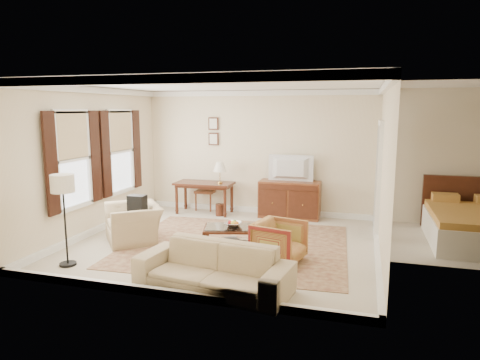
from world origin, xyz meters
The scene contains 21 objects.
room_shell centered at (0.00, 0.00, 2.47)m, with size 5.51×5.01×2.91m.
annex_bedroom centered at (4.49, 1.15, 0.34)m, with size 3.00×2.70×2.90m.
window_front centered at (-2.70, -0.70, 1.55)m, with size 0.12×1.56×1.80m, color #CCB284, non-canonical shape.
window_rear centered at (-2.70, 0.90, 1.55)m, with size 0.12×1.56×1.80m, color #CCB284, non-canonical shape.
doorway centered at (2.71, 1.50, 1.08)m, with size 0.10×1.12×2.25m, color white, non-canonical shape.
rug centered at (0.23, -0.09, 0.01)m, with size 3.96×3.40×0.01m, color #5D271F.
writing_desk centered at (-1.20, 2.06, 0.64)m, with size 1.37×0.68×0.75m.
desk_chair centered at (-1.30, 2.41, 0.53)m, with size 0.45×0.45×1.05m, color brown, non-canonical shape.
desk_lamp centered at (-0.80, 2.06, 1.00)m, with size 0.32×0.32×0.50m, color silver, non-canonical shape.
framed_prints centered at (-1.10, 2.47, 1.94)m, with size 0.25×0.04×0.68m, color #462014, non-canonical shape.
sideboard centered at (0.83, 2.21, 0.42)m, with size 1.38×0.53×0.85m, color brown.
tv centered at (0.83, 2.19, 1.34)m, with size 0.98×0.56×0.13m, color black.
coffee_table centered at (0.28, -0.37, 0.33)m, with size 1.15×0.85×0.44m.
fruit_bowl centered at (0.27, -0.37, 0.49)m, with size 0.42×0.42×0.10m, color silver.
book_a centered at (0.14, -0.34, 0.17)m, with size 0.28×0.04×0.38m, color brown.
book_b centered at (0.41, -0.43, 0.17)m, with size 0.28×0.03×0.38m, color brown.
striped_armchair centered at (1.16, -0.73, 0.38)m, with size 0.73×0.69×0.76m, color maroon.
club_armchair centered at (-1.69, -0.38, 0.47)m, with size 1.07×0.69×0.93m, color tan.
backpack centered at (-1.63, -0.32, 0.71)m, with size 0.32×0.22×0.40m, color black.
sofa centered at (0.50, -2.04, 0.42)m, with size 2.15×0.63×0.84m, color tan.
floor_lamp centered at (-2.05, -1.82, 1.22)m, with size 0.36×0.36×1.47m.
Camera 1 is at (2.42, -7.31, 2.47)m, focal length 32.00 mm.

